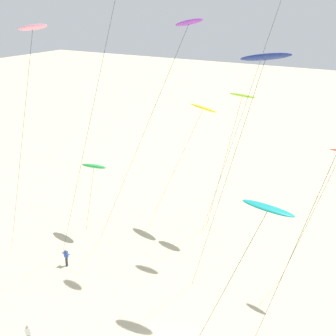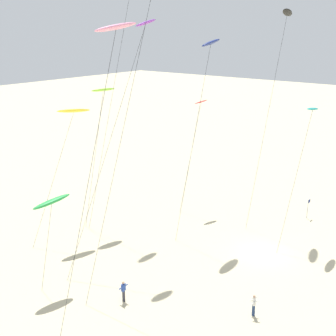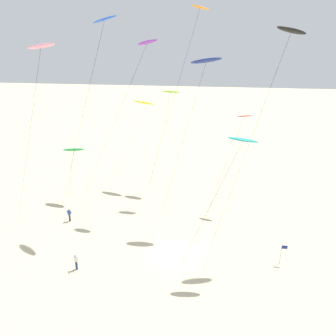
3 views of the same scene
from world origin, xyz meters
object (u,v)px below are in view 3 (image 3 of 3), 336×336
object	(u,v)px
kite_black	(291,33)
marker_flag	(283,251)
kite_navy	(206,62)
kite_lime	(171,93)
kite_teal	(242,141)
kite_green	(73,150)
kite_blue	(104,22)
kite_red	(243,119)
kite_pink	(40,48)
kite_purple	(146,45)
kite_flyer_nearest	(76,261)
kite_orange	(199,11)
kite_flyer_middle	(69,214)
kite_yellow	(143,103)

from	to	relation	value
kite_black	marker_flag	xyz separation A→B (m)	(1.05, -3.58, -19.49)
kite_black	kite_navy	bearing A→B (deg)	150.94
kite_lime	kite_black	world-z (taller)	kite_black
kite_teal	kite_green	bearing A→B (deg)	149.57
kite_black	kite_blue	bearing A→B (deg)	171.38
kite_red	kite_teal	bearing A→B (deg)	-93.96
kite_blue	kite_pink	world-z (taller)	kite_blue
kite_navy	kite_blue	distance (m)	10.90
kite_green	marker_flag	size ratio (longest dim) A/B	3.59
kite_navy	kite_blue	xyz separation A→B (m)	(-10.12, -1.41, 3.79)
kite_red	kite_purple	xyz separation A→B (m)	(-11.23, -1.78, 8.26)
kite_lime	kite_blue	xyz separation A→B (m)	(-5.13, -10.77, 8.36)
kite_green	marker_flag	bearing A→B (deg)	-23.21
kite_purple	kite_teal	distance (m)	16.85
marker_flag	kite_lime	bearing A→B (deg)	128.13
kite_lime	kite_blue	distance (m)	14.57
kite_red	kite_flyer_nearest	distance (m)	24.37
kite_navy	kite_orange	xyz separation A→B (m)	(-1.42, 8.53, 5.33)
kite_green	kite_flyer_middle	bearing A→B (deg)	-76.86
kite_green	kite_blue	bearing A→B (deg)	-34.30
kite_green	kite_pink	xyz separation A→B (m)	(0.77, -6.67, 12.66)
kite_orange	kite_flyer_middle	world-z (taller)	kite_orange
kite_navy	marker_flag	bearing A→B (deg)	-42.46
kite_red	kite_flyer_middle	xyz separation A→B (m)	(-19.96, -6.89, -10.68)
kite_yellow	kite_pink	distance (m)	16.70
kite_green	kite_red	xyz separation A→B (m)	(21.36, 0.90, 4.55)
kite_orange	kite_yellow	world-z (taller)	kite_orange
marker_flag	kite_red	bearing A→B (deg)	108.09
kite_lime	kite_purple	size ratio (longest dim) A/B	0.68
kite_black	marker_flag	bearing A→B (deg)	-73.71
kite_navy	kite_lime	distance (m)	11.55
kite_flyer_nearest	kite_flyer_middle	bearing A→B (deg)	117.39
kite_lime	kite_blue	size ratio (longest dim) A/B	0.62
kite_navy	kite_teal	size ratio (longest dim) A/B	1.46
kite_orange	kite_black	xyz separation A→B (m)	(8.72, -12.59, -2.65)
kite_orange	kite_flyer_nearest	distance (m)	31.72
kite_orange	kite_lime	distance (m)	10.56
kite_black	kite_yellow	bearing A→B (deg)	139.87
kite_blue	kite_navy	bearing A→B (deg)	7.95
kite_lime	kite_red	bearing A→B (deg)	-29.11
kite_navy	kite_blue	size ratio (longest dim) A/B	0.83
kite_teal	marker_flag	bearing A→B (deg)	14.53
kite_orange	kite_blue	bearing A→B (deg)	-131.20
marker_flag	kite_yellow	bearing A→B (deg)	134.99
kite_green	kite_teal	distance (m)	24.37
kite_navy	kite_yellow	distance (m)	14.33
kite_purple	kite_flyer_nearest	size ratio (longest dim) A/B	12.36
kite_navy	kite_flyer_middle	world-z (taller)	kite_navy
kite_navy	kite_green	bearing A→B (deg)	169.37
kite_navy	kite_teal	world-z (taller)	kite_navy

